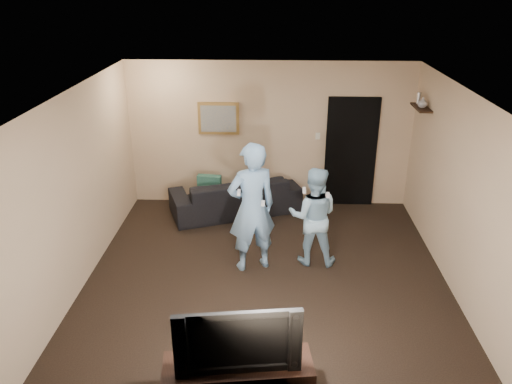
{
  "coord_description": "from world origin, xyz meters",
  "views": [
    {
      "loc": [
        0.08,
        -6.02,
        3.91
      ],
      "look_at": [
        -0.16,
        0.3,
        1.15
      ],
      "focal_mm": 35.0,
      "sensor_mm": 36.0,
      "label": 1
    }
  ],
  "objects_px": {
    "tv_console": "(238,384)",
    "wii_player_right": "(313,216)",
    "television": "(237,335)",
    "wii_player_left": "(252,208)",
    "sofa": "(235,195)"
  },
  "relations": [
    {
      "from": "television",
      "to": "wii_player_right",
      "type": "height_order",
      "value": "wii_player_right"
    },
    {
      "from": "wii_player_right",
      "to": "sofa",
      "type": "bearing_deg",
      "value": 127.23
    },
    {
      "from": "wii_player_left",
      "to": "wii_player_right",
      "type": "height_order",
      "value": "wii_player_left"
    },
    {
      "from": "tv_console",
      "to": "wii_player_right",
      "type": "height_order",
      "value": "wii_player_right"
    },
    {
      "from": "sofa",
      "to": "tv_console",
      "type": "relative_size",
      "value": 1.56
    },
    {
      "from": "tv_console",
      "to": "wii_player_right",
      "type": "bearing_deg",
      "value": 64.63
    },
    {
      "from": "tv_console",
      "to": "wii_player_left",
      "type": "relative_size",
      "value": 0.76
    },
    {
      "from": "wii_player_left",
      "to": "sofa",
      "type": "bearing_deg",
      "value": 101.64
    },
    {
      "from": "sofa",
      "to": "television",
      "type": "xyz_separation_m",
      "value": [
        0.36,
        -4.37,
        0.52
      ]
    },
    {
      "from": "tv_console",
      "to": "sofa",
      "type": "bearing_deg",
      "value": 87.41
    },
    {
      "from": "television",
      "to": "wii_player_left",
      "type": "xyz_separation_m",
      "value": [
        0.02,
        2.54,
        0.1
      ]
    },
    {
      "from": "tv_console",
      "to": "wii_player_right",
      "type": "xyz_separation_m",
      "value": [
        0.89,
        2.73,
        0.49
      ]
    },
    {
      "from": "sofa",
      "to": "television",
      "type": "distance_m",
      "value": 4.42
    },
    {
      "from": "television",
      "to": "wii_player_right",
      "type": "bearing_deg",
      "value": 64.63
    },
    {
      "from": "wii_player_right",
      "to": "television",
      "type": "bearing_deg",
      "value": -108.07
    }
  ]
}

